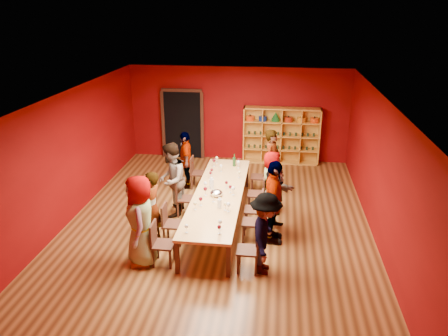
% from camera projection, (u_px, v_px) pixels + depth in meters
% --- Properties ---
extents(room_shell, '(7.10, 9.10, 3.04)m').
position_uv_depth(room_shell, '(218.00, 162.00, 9.81)').
color(room_shell, brown).
rests_on(room_shell, ground).
extents(tasting_table, '(1.10, 4.50, 0.75)m').
position_uv_depth(tasting_table, '(219.00, 195.00, 10.09)').
color(tasting_table, tan).
rests_on(tasting_table, ground).
extents(doorway, '(1.40, 0.17, 2.30)m').
position_uv_depth(doorway, '(183.00, 124.00, 14.27)').
color(doorway, black).
rests_on(doorway, ground).
extents(shelving_unit, '(2.40, 0.40, 1.80)m').
position_uv_depth(shelving_unit, '(281.00, 133.00, 13.82)').
color(shelving_unit, gold).
rests_on(shelving_unit, ground).
extents(chair_person_left_0, '(0.42, 0.42, 0.89)m').
position_uv_depth(chair_person_left_0, '(159.00, 241.00, 8.53)').
color(chair_person_left_0, '#331811').
rests_on(chair_person_left_0, ground).
extents(person_left_0, '(0.72, 1.00, 1.84)m').
position_uv_depth(person_left_0, '(140.00, 221.00, 8.41)').
color(person_left_0, '#131836').
rests_on(person_left_0, ground).
extents(chair_person_left_1, '(0.42, 0.42, 0.89)m').
position_uv_depth(chair_person_left_1, '(170.00, 221.00, 9.30)').
color(chair_person_left_1, '#331811').
rests_on(chair_person_left_1, ground).
extents(person_left_1, '(0.55, 0.67, 1.60)m').
position_uv_depth(person_left_1, '(151.00, 207.00, 9.23)').
color(person_left_1, '#5A80BB').
rests_on(person_left_1, ground).
extents(chair_person_left_2, '(0.42, 0.42, 0.89)m').
position_uv_depth(chair_person_left_2, '(183.00, 196.00, 10.51)').
color(chair_person_left_2, '#331811').
rests_on(chair_person_left_2, ground).
extents(person_left_2, '(0.49, 0.88, 1.81)m').
position_uv_depth(person_left_2, '(171.00, 180.00, 10.39)').
color(person_left_2, black).
rests_on(person_left_2, ground).
extents(chair_person_left_4, '(0.42, 0.42, 0.89)m').
position_uv_depth(chair_person_left_4, '(196.00, 171.00, 12.07)').
color(chair_person_left_4, '#331811').
rests_on(chair_person_left_4, ground).
extents(person_left_4, '(0.65, 1.02, 1.60)m').
position_uv_depth(person_left_4, '(186.00, 160.00, 11.99)').
color(person_left_4, '#131935').
rests_on(person_left_4, ground).
extents(chair_person_right_0, '(0.42, 0.42, 0.89)m').
position_uv_depth(chair_person_right_0, '(252.00, 248.00, 8.31)').
color(chair_person_right_0, '#331811').
rests_on(chair_person_right_0, ground).
extents(person_right_0, '(0.50, 1.08, 1.63)m').
position_uv_depth(person_right_0, '(265.00, 234.00, 8.16)').
color(person_right_0, '#151B3A').
rests_on(person_right_0, ground).
extents(chair_person_right_1, '(0.42, 0.42, 0.89)m').
position_uv_depth(chair_person_right_1, '(256.00, 220.00, 9.37)').
color(chair_person_right_1, '#331811').
rests_on(chair_person_right_1, ground).
extents(person_right_1, '(0.51, 1.09, 1.85)m').
position_uv_depth(person_right_1, '(273.00, 203.00, 9.17)').
color(person_right_1, '#5F8DC3').
rests_on(person_right_1, ground).
extents(chair_person_right_2, '(0.42, 0.42, 0.89)m').
position_uv_depth(chair_person_right_2, '(257.00, 207.00, 9.92)').
color(chair_person_right_2, '#331811').
rests_on(chair_person_right_2, ground).
extents(person_right_2, '(0.92, 1.43, 1.50)m').
position_uv_depth(person_right_2, '(274.00, 198.00, 9.79)').
color(person_right_2, '#4D4D52').
rests_on(person_right_2, ground).
extents(chair_person_right_3, '(0.42, 0.42, 0.89)m').
position_uv_depth(chair_person_right_3, '(259.00, 192.00, 10.74)').
color(chair_person_right_3, '#331811').
rests_on(chair_person_right_3, ground).
extents(person_right_3, '(0.47, 0.78, 1.55)m').
position_uv_depth(person_right_3, '(271.00, 182.00, 10.61)').
color(person_right_3, '#131A35').
rests_on(person_right_3, ground).
extents(chair_person_right_4, '(0.42, 0.42, 0.89)m').
position_uv_depth(chair_person_right_4, '(262.00, 175.00, 11.79)').
color(chair_person_right_4, '#331811').
rests_on(chair_person_right_4, ground).
extents(person_right_4, '(0.65, 0.76, 1.77)m').
position_uv_depth(person_right_4, '(272.00, 162.00, 11.62)').
color(person_right_4, beige).
rests_on(person_right_4, ground).
extents(wine_glass_0, '(0.08, 0.08, 0.20)m').
position_uv_depth(wine_glass_0, '(226.00, 204.00, 9.17)').
color(wine_glass_0, white).
rests_on(wine_glass_0, tasting_table).
extents(wine_glass_1, '(0.07, 0.07, 0.18)m').
position_uv_depth(wine_glass_1, '(239.00, 160.00, 11.76)').
color(wine_glass_1, white).
rests_on(wine_glass_1, tasting_table).
extents(wine_glass_2, '(0.07, 0.07, 0.18)m').
position_uv_depth(wine_glass_2, '(211.00, 173.00, 10.86)').
color(wine_glass_2, white).
rests_on(wine_glass_2, tasting_table).
extents(wine_glass_3, '(0.07, 0.07, 0.18)m').
position_uv_depth(wine_glass_3, '(239.00, 173.00, 10.87)').
color(wine_glass_3, white).
rests_on(wine_glass_3, tasting_table).
extents(wine_glass_4, '(0.07, 0.07, 0.18)m').
position_uv_depth(wine_glass_4, '(186.00, 227.00, 8.28)').
color(wine_glass_4, white).
rests_on(wine_glass_4, tasting_table).
extents(wine_glass_5, '(0.09, 0.09, 0.22)m').
position_uv_depth(wine_glass_5, '(233.00, 189.00, 9.89)').
color(wine_glass_5, white).
rests_on(wine_glass_5, tasting_table).
extents(wine_glass_6, '(0.09, 0.09, 0.22)m').
position_uv_depth(wine_glass_6, '(205.00, 189.00, 9.87)').
color(wine_glass_6, white).
rests_on(wine_glass_6, tasting_table).
extents(wine_glass_7, '(0.07, 0.07, 0.18)m').
position_uv_depth(wine_glass_7, '(212.00, 170.00, 11.05)').
color(wine_glass_7, white).
rests_on(wine_glass_7, tasting_table).
extents(wine_glass_8, '(0.09, 0.09, 0.22)m').
position_uv_depth(wine_glass_8, '(214.00, 161.00, 11.62)').
color(wine_glass_8, white).
rests_on(wine_glass_8, tasting_table).
extents(wine_glass_9, '(0.08, 0.08, 0.20)m').
position_uv_depth(wine_glass_9, '(220.00, 222.00, 8.42)').
color(wine_glass_9, white).
rests_on(wine_glass_9, tasting_table).
extents(wine_glass_10, '(0.08, 0.08, 0.20)m').
position_uv_depth(wine_glass_10, '(221.00, 166.00, 11.27)').
color(wine_glass_10, white).
rests_on(wine_glass_10, tasting_table).
extents(wine_glass_11, '(0.08, 0.08, 0.19)m').
position_uv_depth(wine_glass_11, '(195.00, 204.00, 9.20)').
color(wine_glass_11, white).
rests_on(wine_glass_11, tasting_table).
extents(wine_glass_12, '(0.08, 0.08, 0.19)m').
position_uv_depth(wine_glass_12, '(205.00, 184.00, 10.21)').
color(wine_glass_12, white).
rests_on(wine_glass_12, tasting_table).
extents(wine_glass_13, '(0.08, 0.08, 0.19)m').
position_uv_depth(wine_glass_13, '(219.00, 227.00, 8.24)').
color(wine_glass_13, white).
rests_on(wine_glass_13, tasting_table).
extents(wine_glass_14, '(0.07, 0.07, 0.18)m').
position_uv_depth(wine_glass_14, '(230.00, 187.00, 10.04)').
color(wine_glass_14, white).
rests_on(wine_glass_14, tasting_table).
extents(wine_glass_15, '(0.08, 0.08, 0.21)m').
position_uv_depth(wine_glass_15, '(213.00, 196.00, 9.56)').
color(wine_glass_15, white).
rests_on(wine_glass_15, tasting_table).
extents(wine_glass_16, '(0.07, 0.07, 0.18)m').
position_uv_depth(wine_glass_16, '(226.00, 183.00, 10.28)').
color(wine_glass_16, white).
rests_on(wine_glass_16, tasting_table).
extents(wine_glass_17, '(0.08, 0.08, 0.19)m').
position_uv_depth(wine_glass_17, '(217.00, 158.00, 11.86)').
color(wine_glass_17, white).
rests_on(wine_glass_17, tasting_table).
extents(wine_glass_18, '(0.08, 0.08, 0.20)m').
position_uv_depth(wine_glass_18, '(201.00, 199.00, 9.38)').
color(wine_glass_18, white).
rests_on(wine_glass_18, tasting_table).
extents(wine_glass_19, '(0.09, 0.09, 0.22)m').
position_uv_depth(wine_glass_19, '(228.00, 205.00, 9.10)').
color(wine_glass_19, white).
rests_on(wine_glass_19, tasting_table).
extents(wine_glass_20, '(0.09, 0.09, 0.21)m').
position_uv_depth(wine_glass_20, '(238.00, 163.00, 11.51)').
color(wine_glass_20, white).
rests_on(wine_glass_20, tasting_table).
extents(spittoon_bowl, '(0.29, 0.29, 0.16)m').
position_uv_depth(spittoon_bowl, '(216.00, 193.00, 9.88)').
color(spittoon_bowl, silver).
rests_on(spittoon_bowl, tasting_table).
extents(carafe_a, '(0.11, 0.11, 0.28)m').
position_uv_depth(carafe_a, '(212.00, 184.00, 10.25)').
color(carafe_a, white).
rests_on(carafe_a, tasting_table).
extents(carafe_b, '(0.10, 0.10, 0.23)m').
position_uv_depth(carafe_b, '(220.00, 203.00, 9.30)').
color(carafe_b, white).
rests_on(carafe_b, tasting_table).
extents(wine_bottle, '(0.09, 0.09, 0.34)m').
position_uv_depth(wine_bottle, '(234.00, 162.00, 11.65)').
color(wine_bottle, '#153B19').
rests_on(wine_bottle, tasting_table).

